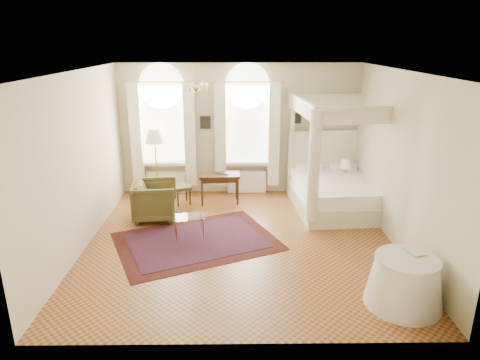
# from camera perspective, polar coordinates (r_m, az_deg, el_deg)

# --- Properties ---
(ground) EXTENTS (6.00, 6.00, 0.00)m
(ground) POSITION_cam_1_polar(r_m,az_deg,el_deg) (8.58, 0.08, -8.25)
(ground) COLOR #9E5B2D
(ground) RESTS_ON ground
(room_walls) EXTENTS (6.00, 6.00, 6.00)m
(room_walls) POSITION_cam_1_polar(r_m,az_deg,el_deg) (7.90, 0.09, 4.72)
(room_walls) COLOR beige
(room_walls) RESTS_ON ground
(window_left) EXTENTS (1.62, 0.27, 3.29)m
(window_left) POSITION_cam_1_polar(r_m,az_deg,el_deg) (10.96, -10.14, 5.61)
(window_left) COLOR white
(window_left) RESTS_ON room_walls
(window_right) EXTENTS (1.62, 0.27, 3.29)m
(window_right) POSITION_cam_1_polar(r_m,az_deg,el_deg) (10.82, 0.95, 5.72)
(window_right) COLOR white
(window_right) RESTS_ON room_walls
(chandelier) EXTENTS (0.51, 0.45, 0.50)m
(chandelier) POSITION_cam_1_polar(r_m,az_deg,el_deg) (8.97, -5.91, 12.24)
(chandelier) COLOR gold
(chandelier) RESTS_ON room_walls
(wall_pictures) EXTENTS (2.54, 0.03, 0.39)m
(wall_pictures) POSITION_cam_1_polar(r_m,az_deg,el_deg) (10.83, 0.35, 7.91)
(wall_pictures) COLOR black
(wall_pictures) RESTS_ON room_walls
(canopy_bed) EXTENTS (2.14, 2.54, 2.58)m
(canopy_bed) POSITION_cam_1_polar(r_m,az_deg,el_deg) (10.23, 12.77, -0.71)
(canopy_bed) COLOR beige
(canopy_bed) RESTS_ON ground
(nightstand) EXTENTS (0.55, 0.52, 0.64)m
(nightstand) POSITION_cam_1_polar(r_m,az_deg,el_deg) (10.96, 13.90, -0.99)
(nightstand) COLOR #37210F
(nightstand) RESTS_ON ground
(nightstand_lamp) EXTENTS (0.27, 0.27, 0.40)m
(nightstand_lamp) POSITION_cam_1_polar(r_m,az_deg,el_deg) (10.83, 13.85, 2.02)
(nightstand_lamp) COLOR gold
(nightstand_lamp) RESTS_ON nightstand
(writing_desk) EXTENTS (1.01, 0.57, 0.73)m
(writing_desk) POSITION_cam_1_polar(r_m,az_deg,el_deg) (10.38, -2.75, 0.24)
(writing_desk) COLOR #37210F
(writing_desk) RESTS_ON ground
(laptop) EXTENTS (0.40, 0.32, 0.03)m
(laptop) POSITION_cam_1_polar(r_m,az_deg,el_deg) (10.41, -2.26, 0.98)
(laptop) COLOR black
(laptop) RESTS_ON writing_desk
(stool) EXTENTS (0.52, 0.52, 0.46)m
(stool) POSITION_cam_1_polar(r_m,az_deg,el_deg) (10.46, -7.75, -1.17)
(stool) COLOR #473E1E
(stool) RESTS_ON ground
(armchair) EXTENTS (1.03, 1.01, 0.86)m
(armchair) POSITION_cam_1_polar(r_m,az_deg,el_deg) (9.69, -11.26, -2.66)
(armchair) COLOR #443F1D
(armchair) RESTS_ON ground
(coffee_table) EXTENTS (0.70, 0.56, 0.43)m
(coffee_table) POSITION_cam_1_polar(r_m,az_deg,el_deg) (8.74, -6.87, -5.11)
(coffee_table) COLOR silver
(coffee_table) RESTS_ON ground
(floor_lamp) EXTENTS (0.46, 0.46, 1.79)m
(floor_lamp) POSITION_cam_1_polar(r_m,az_deg,el_deg) (10.57, -11.31, 5.31)
(floor_lamp) COLOR gold
(floor_lamp) RESTS_ON ground
(oriental_rug) EXTENTS (3.66, 3.22, 0.01)m
(oriental_rug) POSITION_cam_1_polar(r_m,az_deg,el_deg) (8.64, -5.81, -8.11)
(oriental_rug) COLOR #441510
(oriental_rug) RESTS_ON ground
(side_table) EXTENTS (1.14, 1.14, 0.78)m
(side_table) POSITION_cam_1_polar(r_m,az_deg,el_deg) (7.01, 21.09, -12.53)
(side_table) COLOR white
(side_table) RESTS_ON ground
(book) EXTENTS (0.29, 0.34, 0.03)m
(book) POSITION_cam_1_polar(r_m,az_deg,el_deg) (6.95, 21.55, -8.99)
(book) COLOR black
(book) RESTS_ON side_table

